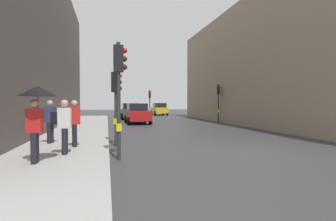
{
  "coord_description": "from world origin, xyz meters",
  "views": [
    {
      "loc": [
        -5.16,
        -8.7,
        1.84
      ],
      "look_at": [
        -0.46,
        11.55,
        1.21
      ],
      "focal_mm": 28.21,
      "sensor_mm": 36.0,
      "label": 1
    }
  ],
  "objects_px": {
    "car_green_estate": "(130,111)",
    "pedestrian_with_black_backpack": "(63,123)",
    "traffic_light_mid_street": "(218,96)",
    "pedestrian_in_red_jacket": "(74,121)",
    "traffic_light_near_right": "(116,94)",
    "traffic_light_far_median": "(150,99)",
    "traffic_light_near_left": "(119,79)",
    "car_yellow_taxi": "(159,109)",
    "pedestrian_with_grey_backpack": "(49,119)",
    "car_red_sedan": "(137,113)",
    "pedestrian_with_umbrella": "(37,103)"
  },
  "relations": [
    {
      "from": "car_yellow_taxi",
      "to": "pedestrian_with_grey_backpack",
      "type": "xyz_separation_m",
      "value": [
        -9.84,
        -26.26,
        0.29
      ]
    },
    {
      "from": "pedestrian_with_grey_backpack",
      "to": "car_red_sedan",
      "type": "bearing_deg",
      "value": 66.81
    },
    {
      "from": "traffic_light_near_right",
      "to": "traffic_light_far_median",
      "type": "xyz_separation_m",
      "value": [
        4.73,
        20.65,
        0.1
      ]
    },
    {
      "from": "traffic_light_mid_street",
      "to": "pedestrian_with_black_backpack",
      "type": "height_order",
      "value": "traffic_light_mid_street"
    },
    {
      "from": "pedestrian_with_grey_backpack",
      "to": "car_green_estate",
      "type": "bearing_deg",
      "value": 74.7
    },
    {
      "from": "pedestrian_in_red_jacket",
      "to": "traffic_light_near_right",
      "type": "bearing_deg",
      "value": 24.23
    },
    {
      "from": "car_yellow_taxi",
      "to": "car_red_sedan",
      "type": "bearing_deg",
      "value": -108.39
    },
    {
      "from": "traffic_light_near_left",
      "to": "pedestrian_with_black_backpack",
      "type": "height_order",
      "value": "traffic_light_near_left"
    },
    {
      "from": "traffic_light_near_left",
      "to": "pedestrian_in_red_jacket",
      "type": "bearing_deg",
      "value": 128.05
    },
    {
      "from": "car_green_estate",
      "to": "pedestrian_in_red_jacket",
      "type": "height_order",
      "value": "pedestrian_in_red_jacket"
    },
    {
      "from": "traffic_light_far_median",
      "to": "traffic_light_mid_street",
      "type": "bearing_deg",
      "value": -62.97
    },
    {
      "from": "traffic_light_mid_street",
      "to": "traffic_light_near_right",
      "type": "relative_size",
      "value": 1.1
    },
    {
      "from": "pedestrian_with_grey_backpack",
      "to": "pedestrian_with_black_backpack",
      "type": "bearing_deg",
      "value": -70.24
    },
    {
      "from": "traffic_light_mid_street",
      "to": "car_green_estate",
      "type": "xyz_separation_m",
      "value": [
        -7.43,
        6.91,
        -1.56
      ]
    },
    {
      "from": "traffic_light_near_left",
      "to": "traffic_light_near_right",
      "type": "bearing_deg",
      "value": 90.03
    },
    {
      "from": "traffic_light_near_left",
      "to": "car_yellow_taxi",
      "type": "distance_m",
      "value": 30.33
    },
    {
      "from": "traffic_light_far_median",
      "to": "pedestrian_with_grey_backpack",
      "type": "distance_m",
      "value": 21.59
    },
    {
      "from": "traffic_light_mid_street",
      "to": "car_green_estate",
      "type": "bearing_deg",
      "value": 137.08
    },
    {
      "from": "pedestrian_with_grey_backpack",
      "to": "pedestrian_in_red_jacket",
      "type": "xyz_separation_m",
      "value": [
        1.12,
        -1.13,
        -0.03
      ]
    },
    {
      "from": "traffic_light_near_left",
      "to": "pedestrian_with_black_backpack",
      "type": "relative_size",
      "value": 2.12
    },
    {
      "from": "pedestrian_with_umbrella",
      "to": "pedestrian_with_grey_backpack",
      "type": "relative_size",
      "value": 1.21
    },
    {
      "from": "car_yellow_taxi",
      "to": "traffic_light_near_left",
      "type": "bearing_deg",
      "value": -103.6
    },
    {
      "from": "traffic_light_far_median",
      "to": "car_green_estate",
      "type": "height_order",
      "value": "traffic_light_far_median"
    },
    {
      "from": "car_green_estate",
      "to": "pedestrian_with_black_backpack",
      "type": "height_order",
      "value": "pedestrian_with_black_backpack"
    },
    {
      "from": "traffic_light_mid_street",
      "to": "pedestrian_in_red_jacket",
      "type": "distance_m",
      "value": 16.37
    },
    {
      "from": "car_red_sedan",
      "to": "car_green_estate",
      "type": "distance_m",
      "value": 6.14
    },
    {
      "from": "traffic_light_near_left",
      "to": "pedestrian_with_umbrella",
      "type": "relative_size",
      "value": 1.75
    },
    {
      "from": "traffic_light_near_right",
      "to": "pedestrian_with_grey_backpack",
      "type": "bearing_deg",
      "value": 171.35
    },
    {
      "from": "traffic_light_near_left",
      "to": "traffic_light_mid_street",
      "type": "bearing_deg",
      "value": 55.62
    },
    {
      "from": "traffic_light_far_median",
      "to": "pedestrian_in_red_jacket",
      "type": "bearing_deg",
      "value": -106.5
    },
    {
      "from": "traffic_light_near_left",
      "to": "pedestrian_in_red_jacket",
      "type": "xyz_separation_m",
      "value": [
        -1.6,
        2.04,
        -1.45
      ]
    },
    {
      "from": "traffic_light_near_left",
      "to": "traffic_light_far_median",
      "type": "bearing_deg",
      "value": 78.58
    },
    {
      "from": "car_yellow_taxi",
      "to": "pedestrian_with_black_backpack",
      "type": "distance_m",
      "value": 30.23
    },
    {
      "from": "pedestrian_in_red_jacket",
      "to": "traffic_light_near_left",
      "type": "bearing_deg",
      "value": -51.95
    },
    {
      "from": "pedestrian_with_black_backpack",
      "to": "pedestrian_with_umbrella",
      "type": "bearing_deg",
      "value": -112.95
    },
    {
      "from": "car_green_estate",
      "to": "pedestrian_with_black_backpack",
      "type": "xyz_separation_m",
      "value": [
        -3.89,
        -20.32,
        0.29
      ]
    },
    {
      "from": "traffic_light_near_left",
      "to": "pedestrian_in_red_jacket",
      "type": "relative_size",
      "value": 2.12
    },
    {
      "from": "pedestrian_with_umbrella",
      "to": "pedestrian_with_black_backpack",
      "type": "distance_m",
      "value": 1.44
    },
    {
      "from": "car_yellow_taxi",
      "to": "pedestrian_in_red_jacket",
      "type": "xyz_separation_m",
      "value": [
        -8.72,
        -27.39,
        0.25
      ]
    },
    {
      "from": "pedestrian_with_umbrella",
      "to": "pedestrian_with_grey_backpack",
      "type": "bearing_deg",
      "value": 96.72
    },
    {
      "from": "pedestrian_with_grey_backpack",
      "to": "traffic_light_far_median",
      "type": "bearing_deg",
      "value": 69.8
    },
    {
      "from": "pedestrian_with_grey_backpack",
      "to": "pedestrian_with_black_backpack",
      "type": "xyz_separation_m",
      "value": [
        0.94,
        -2.63,
        0.0
      ]
    },
    {
      "from": "pedestrian_with_grey_backpack",
      "to": "pedestrian_with_umbrella",
      "type": "bearing_deg",
      "value": -83.28
    },
    {
      "from": "pedestrian_with_umbrella",
      "to": "pedestrian_with_black_backpack",
      "type": "relative_size",
      "value": 1.21
    },
    {
      "from": "car_red_sedan",
      "to": "pedestrian_in_red_jacket",
      "type": "relative_size",
      "value": 2.4
    },
    {
      "from": "car_yellow_taxi",
      "to": "pedestrian_with_black_backpack",
      "type": "bearing_deg",
      "value": -107.11
    },
    {
      "from": "car_yellow_taxi",
      "to": "traffic_light_mid_street",
      "type": "bearing_deg",
      "value": -81.08
    },
    {
      "from": "car_red_sedan",
      "to": "traffic_light_near_left",
      "type": "bearing_deg",
      "value": -98.62
    },
    {
      "from": "traffic_light_mid_street",
      "to": "pedestrian_in_red_jacket",
      "type": "relative_size",
      "value": 1.99
    },
    {
      "from": "traffic_light_near_left",
      "to": "car_green_estate",
      "type": "xyz_separation_m",
      "value": [
        2.12,
        20.86,
        -1.71
      ]
    }
  ]
}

